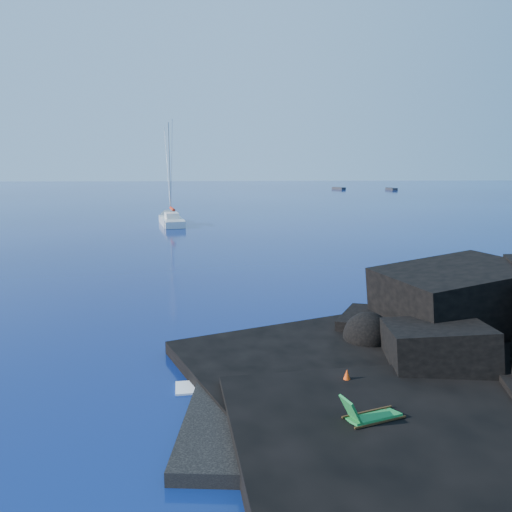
{
  "coord_description": "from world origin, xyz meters",
  "views": [
    {
      "loc": [
        1.28,
        -11.62,
        6.73
      ],
      "look_at": [
        2.96,
        14.15,
        2.0
      ],
      "focal_mm": 35.0,
      "sensor_mm": 36.0,
      "label": 1
    }
  ],
  "objects": [
    {
      "name": "marker_cone",
      "position": [
        4.78,
        1.71,
        0.64
      ],
      "size": [
        0.49,
        0.49,
        0.58
      ],
      "primitive_type": "cone",
      "rotation": [
        0.0,
        0.0,
        0.36
      ],
      "color": "#DF3E0B",
      "rests_on": "beach"
    },
    {
      "name": "sailboat",
      "position": [
        -4.68,
        45.55,
        0.0
      ],
      "size": [
        4.47,
        11.18,
        11.47
      ],
      "primitive_type": null,
      "rotation": [
        0.0,
        0.0,
        0.2
      ],
      "color": "silver",
      "rests_on": "ground"
    },
    {
      "name": "beach",
      "position": [
        4.5,
        0.5,
        0.0
      ],
      "size": [
        9.08,
        6.86,
        0.7
      ],
      "primitive_type": "cube",
      "rotation": [
        0.0,
        0.0,
        -0.1
      ],
      "color": "black",
      "rests_on": "ground"
    },
    {
      "name": "distant_boat_b",
      "position": [
        46.6,
        121.32,
        0.0
      ],
      "size": [
        1.95,
        4.84,
        0.63
      ],
      "primitive_type": "cube",
      "rotation": [
        0.0,
        0.0,
        0.11
      ],
      "color": "#232327",
      "rests_on": "ground"
    },
    {
      "name": "sunbather",
      "position": [
        3.15,
        -1.11,
        0.52
      ],
      "size": [
        1.68,
        0.64,
        0.22
      ],
      "primitive_type": null,
      "rotation": [
        0.0,
        0.0,
        0.15
      ],
      "color": "tan",
      "rests_on": "towel"
    },
    {
      "name": "distant_boat_a",
      "position": [
        33.27,
        126.02,
        0.0
      ],
      "size": [
        3.15,
        4.77,
        0.61
      ],
      "primitive_type": "cube",
      "rotation": [
        0.0,
        0.0,
        0.41
      ],
      "color": "#28272C",
      "rests_on": "ground"
    },
    {
      "name": "surf_foam",
      "position": [
        5.0,
        5.0,
        0.0
      ],
      "size": [
        10.0,
        8.0,
        0.06
      ],
      "primitive_type": null,
      "color": "white",
      "rests_on": "ground"
    },
    {
      "name": "towel",
      "position": [
        3.15,
        -1.11,
        0.38
      ],
      "size": [
        2.29,
        1.34,
        0.06
      ],
      "primitive_type": "cube",
      "rotation": [
        0.0,
        0.0,
        0.15
      ],
      "color": "white",
      "rests_on": "beach"
    },
    {
      "name": "deck_chair",
      "position": [
        4.88,
        -0.57,
        0.87
      ],
      "size": [
        1.65,
        1.12,
        1.04
      ],
      "primitive_type": null,
      "rotation": [
        0.0,
        0.0,
        0.33
      ],
      "color": "#197231",
      "rests_on": "beach"
    },
    {
      "name": "ground",
      "position": [
        0.0,
        0.0,
        0.0
      ],
      "size": [
        400.0,
        400.0,
        0.0
      ],
      "primitive_type": "plane",
      "color": "#030330",
      "rests_on": "ground"
    }
  ]
}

